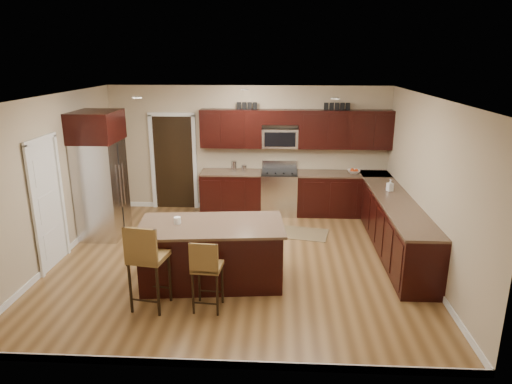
# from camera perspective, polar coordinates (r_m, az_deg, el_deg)

# --- Properties ---
(floor) EXTENTS (6.00, 6.00, 0.00)m
(floor) POSITION_cam_1_polar(r_m,az_deg,el_deg) (7.73, -2.35, -8.56)
(floor) COLOR brown
(floor) RESTS_ON ground
(ceiling) EXTENTS (6.00, 6.00, 0.00)m
(ceiling) POSITION_cam_1_polar(r_m,az_deg,el_deg) (7.02, -2.61, 11.81)
(ceiling) COLOR silver
(ceiling) RESTS_ON wall_back
(wall_back) EXTENTS (6.00, 0.00, 6.00)m
(wall_back) POSITION_cam_1_polar(r_m,az_deg,el_deg) (9.92, -0.95, 5.39)
(wall_back) COLOR tan
(wall_back) RESTS_ON floor
(wall_left) EXTENTS (0.00, 5.50, 5.50)m
(wall_left) POSITION_cam_1_polar(r_m,az_deg,el_deg) (8.11, -24.08, 1.34)
(wall_left) COLOR tan
(wall_left) RESTS_ON floor
(wall_right) EXTENTS (0.00, 5.50, 5.50)m
(wall_right) POSITION_cam_1_polar(r_m,az_deg,el_deg) (7.58, 20.72, 0.73)
(wall_right) COLOR tan
(wall_right) RESTS_ON floor
(base_cabinets) EXTENTS (4.02, 3.96, 0.92)m
(base_cabinets) POSITION_cam_1_polar(r_m,az_deg,el_deg) (8.95, 10.72, -2.07)
(base_cabinets) COLOR black
(base_cabinets) RESTS_ON floor
(upper_cabinets) EXTENTS (4.00, 0.33, 0.80)m
(upper_cabinets) POSITION_cam_1_polar(r_m,az_deg,el_deg) (9.66, 5.21, 7.96)
(upper_cabinets) COLOR black
(upper_cabinets) RESTS_ON wall_back
(range) EXTENTS (0.76, 0.64, 1.11)m
(range) POSITION_cam_1_polar(r_m,az_deg,el_deg) (9.82, 2.91, -0.03)
(range) COLOR silver
(range) RESTS_ON floor
(microwave) EXTENTS (0.76, 0.31, 0.40)m
(microwave) POSITION_cam_1_polar(r_m,az_deg,el_deg) (9.71, 3.02, 6.73)
(microwave) COLOR silver
(microwave) RESTS_ON upper_cabinets
(doorway) EXTENTS (0.85, 0.03, 2.06)m
(doorway) POSITION_cam_1_polar(r_m,az_deg,el_deg) (10.23, -10.23, 3.62)
(doorway) COLOR black
(doorway) RESTS_ON floor
(pantry_door) EXTENTS (0.03, 0.80, 2.04)m
(pantry_door) POSITION_cam_1_polar(r_m,az_deg,el_deg) (7.94, -24.62, -1.53)
(pantry_door) COLOR white
(pantry_door) RESTS_ON floor
(letter_decor) EXTENTS (2.20, 0.03, 0.15)m
(letter_decor) POSITION_cam_1_polar(r_m,az_deg,el_deg) (9.60, 4.42, 10.66)
(letter_decor) COLOR black
(letter_decor) RESTS_ON upper_cabinets
(island) EXTENTS (2.23, 1.32, 0.92)m
(island) POSITION_cam_1_polar(r_m,az_deg,el_deg) (6.93, -5.51, -7.82)
(island) COLOR black
(island) RESTS_ON floor
(stool_left) EXTENTS (0.52, 0.52, 1.22)m
(stool_left) POSITION_cam_1_polar(r_m,az_deg,el_deg) (6.19, -13.58, -7.97)
(stool_left) COLOR olive
(stool_left) RESTS_ON floor
(stool_mid) EXTENTS (0.41, 0.41, 1.02)m
(stool_mid) POSITION_cam_1_polar(r_m,az_deg,el_deg) (6.08, -6.25, -9.36)
(stool_mid) COLOR olive
(stool_mid) RESTS_ON floor
(refrigerator) EXTENTS (0.79, 0.96, 2.35)m
(refrigerator) POSITION_cam_1_polar(r_m,az_deg,el_deg) (8.89, -18.87, 2.19)
(refrigerator) COLOR silver
(refrigerator) RESTS_ON floor
(floor_mat) EXTENTS (1.12, 0.85, 0.01)m
(floor_mat) POSITION_cam_1_polar(r_m,az_deg,el_deg) (8.87, 5.66, -5.17)
(floor_mat) COLOR olive
(floor_mat) RESTS_ON floor
(fruit_bowl) EXTENTS (0.28, 0.28, 0.07)m
(fruit_bowl) POSITION_cam_1_polar(r_m,az_deg,el_deg) (9.82, 12.13, 2.51)
(fruit_bowl) COLOR silver
(fruit_bowl) RESTS_ON base_cabinets
(soap_bottle) EXTENTS (0.13, 0.13, 0.22)m
(soap_bottle) POSITION_cam_1_polar(r_m,az_deg,el_deg) (8.66, 16.41, 0.83)
(soap_bottle) COLOR #B2B2B2
(soap_bottle) RESTS_ON base_cabinets
(canister_tall) EXTENTS (0.12, 0.12, 0.22)m
(canister_tall) POSITION_cam_1_polar(r_m,az_deg,el_deg) (9.73, -2.79, 3.21)
(canister_tall) COLOR silver
(canister_tall) RESTS_ON base_cabinets
(canister_short) EXTENTS (0.11, 0.11, 0.14)m
(canister_short) POSITION_cam_1_polar(r_m,az_deg,el_deg) (9.72, -1.50, 2.97)
(canister_short) COLOR silver
(canister_short) RESTS_ON base_cabinets
(island_jar) EXTENTS (0.10, 0.10, 0.10)m
(island_jar) POSITION_cam_1_polar(r_m,az_deg,el_deg) (6.81, -9.80, -3.51)
(island_jar) COLOR white
(island_jar) RESTS_ON island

